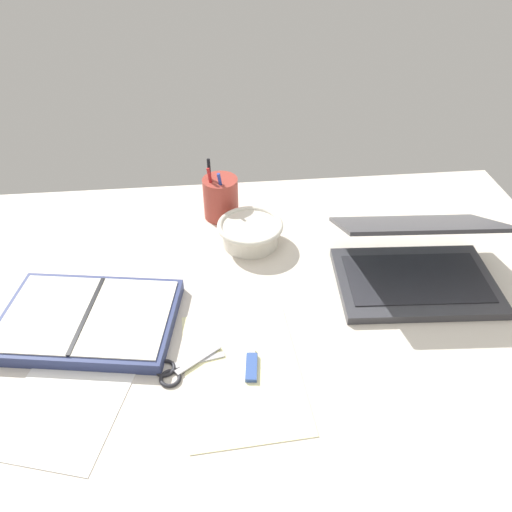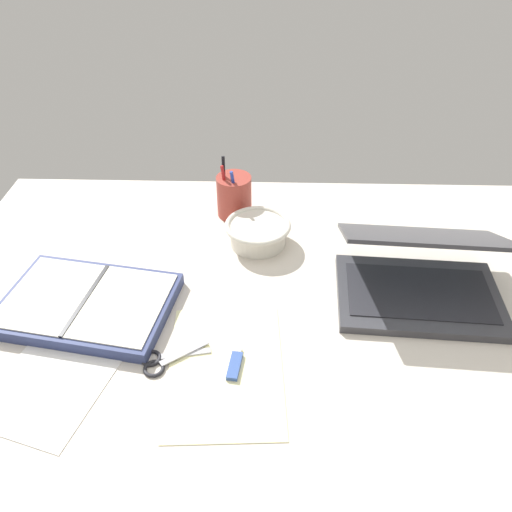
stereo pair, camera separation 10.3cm
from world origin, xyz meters
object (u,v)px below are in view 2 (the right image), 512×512
(laptop, at_px, (420,275))
(planner, at_px, (87,304))
(bowl, at_px, (258,232))
(scissors, at_px, (160,361))
(pen_cup, at_px, (234,196))

(laptop, xyz_separation_m, planner, (-0.67, -0.07, -0.03))
(laptop, bearing_deg, bowl, 157.69)
(bowl, relative_size, scissors, 1.21)
(laptop, height_order, pen_cup, laptop)
(planner, bearing_deg, bowl, 44.14)
(pen_cup, xyz_separation_m, scissors, (-0.10, -0.48, -0.05))
(pen_cup, height_order, planner, pen_cup)
(laptop, relative_size, planner, 0.95)
(laptop, relative_size, bowl, 2.25)
(bowl, bearing_deg, laptop, -25.92)
(laptop, bearing_deg, pen_cup, 148.16)
(planner, distance_m, scissors, 0.21)
(laptop, bearing_deg, planner, -170.54)
(scissors, bearing_deg, laptop, -1.83)
(planner, relative_size, scissors, 2.85)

